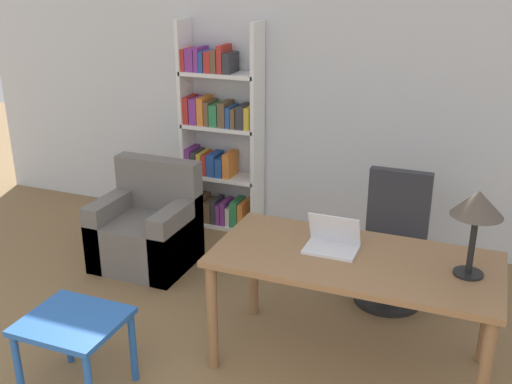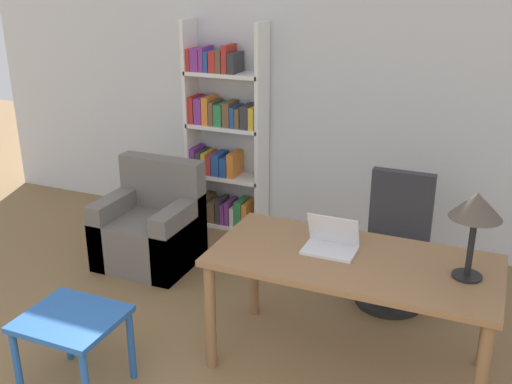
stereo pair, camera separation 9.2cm
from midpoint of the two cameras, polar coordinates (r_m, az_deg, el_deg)
The scene contains 8 objects.
wall_back at distance 5.40m, azimuth 8.98°, elevation 8.89°, with size 8.00×0.06×2.70m.
desk at distance 3.74m, azimuth 8.60°, elevation -7.50°, with size 1.73×0.82×0.78m.
laptop at distance 3.75m, azimuth 6.57°, elevation -4.75°, with size 0.32×0.23×0.22m.
table_lamp at distance 3.48m, azimuth 19.64°, elevation -1.36°, with size 0.29×0.29×0.51m.
office_chair at distance 4.69m, azimuth 12.36°, elevation -4.97°, with size 0.52×0.52×1.00m.
side_table_blue at distance 3.78m, azimuth -17.63°, elevation -12.52°, with size 0.57×0.51×0.51m.
armchair at distance 5.25m, azimuth -10.79°, elevation -3.66°, with size 0.78×0.69×0.89m.
bookshelf at distance 5.75m, azimuth -4.11°, elevation 4.95°, with size 0.77×0.28×1.99m.
Camera 1 is at (1.12, -0.65, 2.44)m, focal length 42.00 mm.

